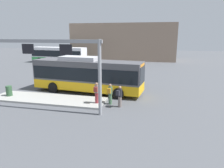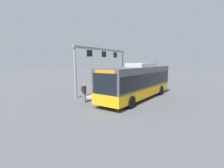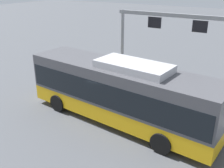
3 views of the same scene
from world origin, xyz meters
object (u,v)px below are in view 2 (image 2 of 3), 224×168
Objects in this scene: bus_main at (138,80)px; trash_bin at (131,83)px; person_boarding at (97,88)px; person_waiting_mid at (94,92)px; person_waiting_near at (84,93)px.

bus_main is 7.15m from trash_bin.
person_waiting_mid is (1.00, 0.41, -0.16)m from person_boarding.
person_waiting_near is 1.00m from person_waiting_mid.
person_waiting_near is at bearing -109.49° from person_waiting_mid.
bus_main reaches higher than person_waiting_mid.
trash_bin is at bearing 90.03° from person_boarding.
person_boarding is 1.00× the size of person_waiting_mid.
person_waiting_mid is (-0.88, 0.48, 0.00)m from person_waiting_near.
person_waiting_near is 10.11m from trash_bin.
person_boarding is 1.88m from person_waiting_near.
trash_bin is at bearing 100.77° from person_waiting_mid.
person_waiting_near is 1.00× the size of person_waiting_mid.
bus_main is at bearing 72.45° from person_waiting_near.
trash_bin is at bearing 113.52° from person_waiting_near.
person_waiting_mid is 9.23m from trash_bin.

